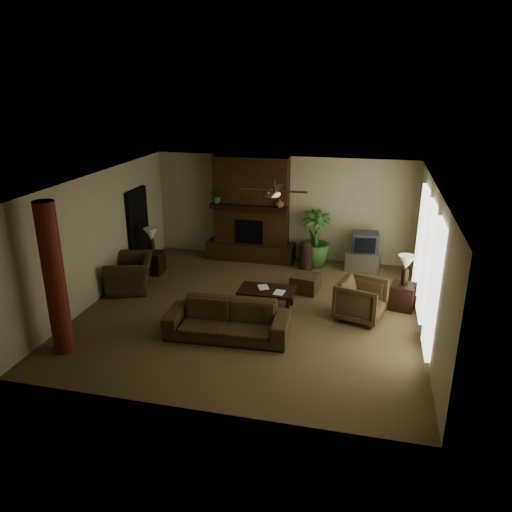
% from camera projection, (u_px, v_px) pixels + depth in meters
% --- Properties ---
extents(room_shell, '(7.00, 7.00, 7.00)m').
position_uv_depth(room_shell, '(252.00, 249.00, 10.13)').
color(room_shell, brown).
rests_on(room_shell, ground).
extents(fireplace, '(2.40, 0.70, 2.80)m').
position_uv_depth(fireplace, '(251.00, 218.00, 13.33)').
color(fireplace, '#472D13').
rests_on(fireplace, ground).
extents(windows, '(0.08, 3.65, 2.35)m').
position_uv_depth(windows, '(426.00, 261.00, 9.58)').
color(windows, white).
rests_on(windows, ground).
extents(log_column, '(0.36, 0.36, 2.80)m').
position_uv_depth(log_column, '(54.00, 280.00, 8.57)').
color(log_column, maroon).
rests_on(log_column, ground).
extents(doorway, '(0.10, 1.00, 2.10)m').
position_uv_depth(doorway, '(138.00, 230.00, 12.64)').
color(doorway, black).
rests_on(doorway, ground).
extents(ceiling_fan, '(1.35, 1.35, 0.37)m').
position_uv_depth(ceiling_fan, '(274.00, 193.00, 9.93)').
color(ceiling_fan, black).
rests_on(ceiling_fan, ceiling).
extents(sofa, '(2.38, 0.80, 0.92)m').
position_uv_depth(sofa, '(227.00, 315.00, 9.38)').
color(sofa, '#3E2F1A').
rests_on(sofa, ground).
extents(armchair_left, '(1.15, 1.40, 1.05)m').
position_uv_depth(armchair_left, '(130.00, 268.00, 11.52)').
color(armchair_left, '#3E2F1A').
rests_on(armchair_left, ground).
extents(armchair_right, '(1.04, 1.08, 0.92)m').
position_uv_depth(armchair_right, '(361.00, 298.00, 10.07)').
color(armchair_right, '#3E2F1A').
rests_on(armchair_right, ground).
extents(coffee_table, '(1.20, 0.70, 0.43)m').
position_uv_depth(coffee_table, '(267.00, 292.00, 10.60)').
color(coffee_table, black).
rests_on(coffee_table, ground).
extents(ottoman, '(0.70, 0.70, 0.40)m').
position_uv_depth(ottoman, '(305.00, 283.00, 11.49)').
color(ottoman, '#3E2F1A').
rests_on(ottoman, ground).
extents(tv_stand, '(0.91, 0.62, 0.50)m').
position_uv_depth(tv_stand, '(363.00, 261.00, 12.72)').
color(tv_stand, '#AEAEB0').
rests_on(tv_stand, ground).
extents(tv, '(0.69, 0.58, 0.52)m').
position_uv_depth(tv, '(365.00, 243.00, 12.55)').
color(tv, '#323335').
rests_on(tv, tv_stand).
extents(floor_vase, '(0.34, 0.34, 0.77)m').
position_uv_depth(floor_vase, '(306.00, 254.00, 12.70)').
color(floor_vase, black).
rests_on(floor_vase, ground).
extents(floor_plant, '(1.34, 1.68, 0.82)m').
position_uv_depth(floor_plant, '(315.00, 250.00, 13.06)').
color(floor_plant, '#386126').
rests_on(floor_plant, ground).
extents(side_table_left, '(0.52, 0.52, 0.55)m').
position_uv_depth(side_table_left, '(153.00, 263.00, 12.56)').
color(side_table_left, black).
rests_on(side_table_left, ground).
extents(lamp_left, '(0.44, 0.44, 0.65)m').
position_uv_depth(lamp_left, '(151.00, 236.00, 12.29)').
color(lamp_left, black).
rests_on(lamp_left, side_table_left).
extents(side_table_right, '(0.59, 0.59, 0.55)m').
position_uv_depth(side_table_right, '(402.00, 296.00, 10.60)').
color(side_table_right, black).
rests_on(side_table_right, ground).
extents(lamp_right, '(0.46, 0.46, 0.65)m').
position_uv_depth(lamp_right, '(406.00, 264.00, 10.39)').
color(lamp_right, black).
rests_on(lamp_right, side_table_right).
extents(mantel_plant, '(0.50, 0.52, 0.33)m').
position_uv_depth(mantel_plant, '(217.00, 197.00, 13.16)').
color(mantel_plant, '#386126').
rests_on(mantel_plant, fireplace).
extents(mantel_vase, '(0.28, 0.29, 0.22)m').
position_uv_depth(mantel_vase, '(280.00, 203.00, 12.70)').
color(mantel_vase, brown).
rests_on(mantel_vase, fireplace).
extents(book_a, '(0.21, 0.11, 0.29)m').
position_uv_depth(book_a, '(258.00, 282.00, 10.58)').
color(book_a, '#999999').
rests_on(book_a, coffee_table).
extents(book_b, '(0.21, 0.05, 0.29)m').
position_uv_depth(book_b, '(274.00, 286.00, 10.37)').
color(book_b, '#999999').
rests_on(book_b, coffee_table).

